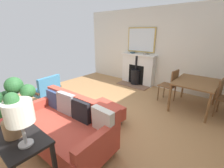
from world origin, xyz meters
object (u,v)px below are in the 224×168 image
(mantel_bowl_far, at_px, (145,54))
(console_table, at_px, (9,131))
(dining_table, at_px, (196,84))
(dining_chair_by_back_wall, at_px, (224,95))
(ottoman, at_px, (104,112))
(mantel_bowl_near, at_px, (132,53))
(dining_chair_near_fireplace, at_px, (171,83))
(book_stack, at_px, (4,120))
(fireplace, at_px, (137,71))
(sofa, at_px, (66,126))
(armchair_accent, at_px, (46,89))
(table_lamp_far_end, at_px, (19,114))
(potted_plant, at_px, (8,104))

(mantel_bowl_far, bearing_deg, console_table, 6.45)
(dining_table, distance_m, dining_chair_by_back_wall, 0.60)
(ottoman, relative_size, console_table, 0.57)
(mantel_bowl_far, relative_size, console_table, 0.09)
(mantel_bowl_near, distance_m, dining_chair_near_fireplace, 2.03)
(book_stack, distance_m, dining_table, 3.84)
(mantel_bowl_near, bearing_deg, fireplace, 80.73)
(sofa, bearing_deg, dining_chair_by_back_wall, 145.34)
(mantel_bowl_near, bearing_deg, dining_table, 70.75)
(mantel_bowl_near, distance_m, console_table, 4.51)
(armchair_accent, distance_m, dining_chair_by_back_wall, 4.19)
(mantel_bowl_near, relative_size, console_table, 0.12)
(mantel_bowl_near, height_order, dining_chair_near_fireplace, mantel_bowl_near)
(fireplace, bearing_deg, mantel_bowl_far, 100.84)
(table_lamp_far_end, distance_m, potted_plant, 0.23)
(dining_table, distance_m, dining_chair_near_fireplace, 0.59)
(armchair_accent, bearing_deg, potted_plant, 55.50)
(ottoman, xyz_separation_m, dining_table, (-1.88, 1.31, 0.41))
(sofa, xyz_separation_m, dining_table, (-2.78, 1.34, 0.29))
(dining_chair_by_back_wall, bearing_deg, sofa, -34.66)
(mantel_bowl_far, bearing_deg, ottoman, 10.99)
(fireplace, bearing_deg, console_table, 9.54)
(mantel_bowl_near, height_order, potted_plant, potted_plant)
(console_table, bearing_deg, book_stack, -88.14)
(dining_chair_near_fireplace, height_order, dining_chair_by_back_wall, dining_chair_near_fireplace)
(sofa, height_order, table_lamp_far_end, table_lamp_far_end)
(fireplace, height_order, dining_chair_near_fireplace, fireplace)
(console_table, relative_size, dining_chair_near_fireplace, 1.56)
(fireplace, distance_m, mantel_bowl_near, 0.69)
(sofa, bearing_deg, mantel_bowl_near, -164.45)
(table_lamp_far_end, bearing_deg, dining_chair_by_back_wall, 158.70)
(sofa, relative_size, armchair_accent, 2.12)
(sofa, xyz_separation_m, ottoman, (-0.89, 0.03, -0.13))
(table_lamp_far_end, relative_size, book_stack, 1.65)
(mantel_bowl_far, bearing_deg, armchair_accent, -19.51)
(sofa, bearing_deg, potted_plant, 21.22)
(armchair_accent, relative_size, table_lamp_far_end, 1.74)
(fireplace, relative_size, console_table, 0.91)
(mantel_bowl_far, height_order, sofa, mantel_bowl_far)
(fireplace, relative_size, ottoman, 1.60)
(armchair_accent, relative_size, book_stack, 2.87)
(armchair_accent, relative_size, dining_chair_near_fireplace, 0.90)
(mantel_bowl_near, height_order, ottoman, mantel_bowl_near)
(book_stack, xyz_separation_m, dining_table, (-3.56, 1.43, -0.18))
(mantel_bowl_far, bearing_deg, potted_plant, 10.37)
(mantel_bowl_far, distance_m, book_stack, 4.41)
(fireplace, distance_m, mantel_bowl_far, 0.68)
(mantel_bowl_near, relative_size, armchair_accent, 0.20)
(potted_plant, relative_size, dining_chair_near_fireplace, 0.69)
(potted_plant, xyz_separation_m, dining_table, (-3.57, 1.03, -0.53))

